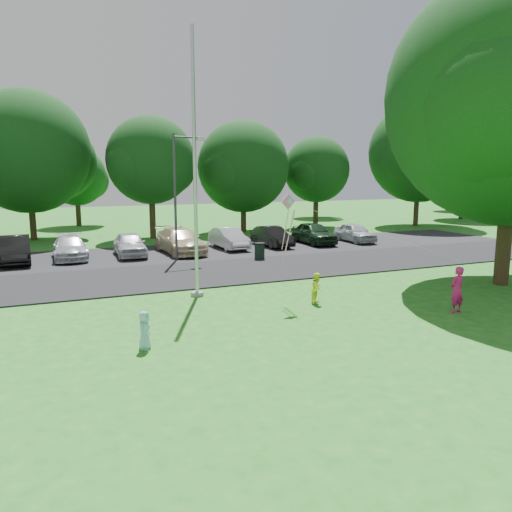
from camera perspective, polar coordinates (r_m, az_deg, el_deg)
name	(u,v)px	position (r m, az deg, el deg)	size (l,w,h in m)	color
ground	(344,320)	(16.65, 10.05, -7.23)	(120.00, 120.00, 0.00)	#206D1C
park_road	(243,270)	(24.44, -1.49, -1.62)	(60.00, 6.00, 0.06)	black
parking_strip	(204,251)	(30.49, -5.97, 0.56)	(42.00, 7.00, 0.06)	black
flagpole	(195,188)	(19.07, -6.97, 7.68)	(0.50, 0.50, 10.00)	#B7BABF
street_lamp	(180,185)	(27.21, -8.73, 7.98)	(1.90, 0.42, 6.77)	#3F3F44
trash_can	(260,251)	(27.40, 0.41, 0.54)	(0.60, 0.60, 0.94)	black
tree_row	(189,160)	(38.96, -7.69, 10.86)	(64.35, 11.94, 10.88)	#332316
horizon_trees	(187,177)	(48.91, -7.86, 8.92)	(77.46, 7.20, 7.02)	#332316
parked_cars	(197,240)	(30.19, -6.74, 1.81)	(22.69, 5.09, 1.44)	black
woman	(457,290)	(18.38, 21.98, -3.60)	(0.59, 0.39, 1.61)	#D51C70
child_yellow	(317,288)	(18.47, 7.02, -3.66)	(0.55, 0.43, 1.13)	#F6FF28
child_blue	(144,330)	(14.00, -12.63, -8.27)	(0.52, 0.34, 1.07)	#8ECEDB
kite	(292,215)	(18.00, 4.17, 4.66)	(5.02, 3.72, 2.45)	pink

